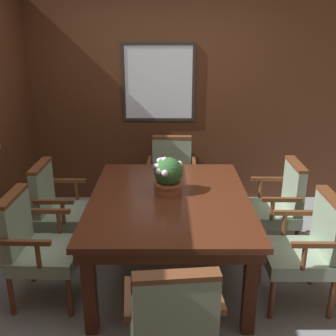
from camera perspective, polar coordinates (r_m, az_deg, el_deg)
name	(u,v)px	position (r m, az deg, el deg)	size (l,w,h in m)	color
ground_plane	(156,282)	(3.52, -1.69, -16.27)	(14.00, 14.00, 0.00)	gray
wall_back	(159,103)	(4.79, -1.30, 9.47)	(7.20, 0.08, 2.45)	#4C2816
dining_table	(168,206)	(3.32, 0.01, -5.59)	(1.32, 1.67, 0.74)	#4C2314
chair_head_far	(170,174)	(4.50, 0.31, -0.91)	(0.55, 0.52, 0.91)	brown
chair_right_near	(306,246)	(3.25, 19.36, -10.60)	(0.51, 0.54, 0.91)	brown
chair_head_near	(172,322)	(2.39, 0.60, -21.49)	(0.57, 0.55, 0.91)	brown
chair_left_near	(34,244)	(3.26, -18.84, -10.41)	(0.52, 0.55, 0.91)	brown
chair_left_far	(57,206)	(3.84, -15.76, -5.36)	(0.51, 0.55, 0.91)	brown
chair_right_far	(276,204)	(3.89, 15.38, -5.04)	(0.51, 0.55, 0.91)	brown
potted_plant	(166,175)	(3.33, -0.22, -1.06)	(0.26, 0.27, 0.32)	#9E5638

